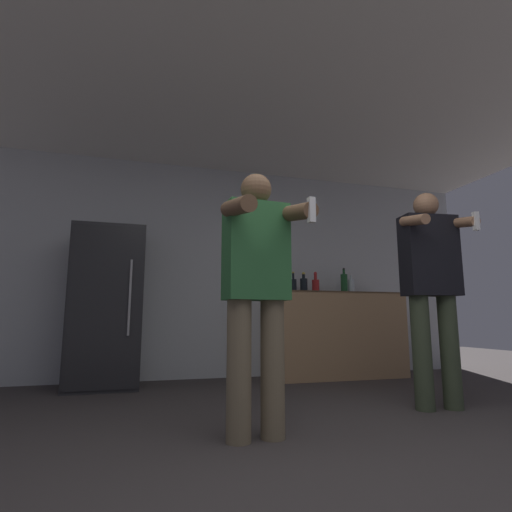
{
  "coord_description": "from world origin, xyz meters",
  "views": [
    {
      "loc": [
        -0.83,
        -1.4,
        0.68
      ],
      "look_at": [
        -0.17,
        0.89,
        1.06
      ],
      "focal_mm": 28.0,
      "sensor_mm": 36.0,
      "label": 1
    }
  ],
  "objects": [
    {
      "name": "bottle_dark_rum",
      "position": [
        1.22,
        3.08,
        1.09
      ],
      "size": [
        0.09,
        0.09,
        0.26
      ],
      "color": "maroon",
      "rests_on": "counter"
    },
    {
      "name": "counter",
      "position": [
        1.46,
        3.04,
        0.5
      ],
      "size": [
        1.59,
        0.65,
        1.0
      ],
      "color": "#997551",
      "rests_on": "ground_plane"
    },
    {
      "name": "refrigerator",
      "position": [
        -1.16,
        3.0,
        0.81
      ],
      "size": [
        0.69,
        0.74,
        1.61
      ],
      "color": "#262628",
      "rests_on": "ground_plane"
    },
    {
      "name": "ceiling_slab",
      "position": [
        0.0,
        1.68,
        2.57
      ],
      "size": [
        7.0,
        3.87,
        0.05
      ],
      "color": "silver",
      "rests_on": "wall_back"
    },
    {
      "name": "bottle_tall_gin",
      "position": [
        1.06,
        3.08,
        1.1
      ],
      "size": [
        0.09,
        0.09,
        0.25
      ],
      "color": "black",
      "rests_on": "counter"
    },
    {
      "name": "person_woman_foreground",
      "position": [
        -0.17,
        0.88,
        0.89
      ],
      "size": [
        0.49,
        0.51,
        1.57
      ],
      "color": "#75664C",
      "rests_on": "ground_plane"
    },
    {
      "name": "bottle_red_label",
      "position": [
        0.92,
        3.08,
        1.09
      ],
      "size": [
        0.08,
        0.08,
        0.25
      ],
      "color": "black",
      "rests_on": "counter"
    },
    {
      "name": "ground_plane",
      "position": [
        0.0,
        0.0,
        0.0
      ],
      "size": [
        14.0,
        14.0,
        0.0
      ],
      "primitive_type": "plane",
      "color": "#383333"
    },
    {
      "name": "person_man_side",
      "position": [
        1.38,
        1.25,
        0.97
      ],
      "size": [
        0.52,
        0.46,
        1.7
      ],
      "color": "#38422D",
      "rests_on": "ground_plane"
    },
    {
      "name": "bottle_amber_bourbon",
      "position": [
        1.61,
        3.08,
        1.13
      ],
      "size": [
        0.08,
        0.08,
        0.32
      ],
      "color": "#194723",
      "rests_on": "counter"
    },
    {
      "name": "bottle_brown_liquor",
      "position": [
        1.7,
        3.08,
        1.09
      ],
      "size": [
        0.08,
        0.08,
        0.25
      ],
      "color": "silver",
      "rests_on": "counter"
    },
    {
      "name": "wall_back",
      "position": [
        0.0,
        3.38,
        1.27
      ],
      "size": [
        7.0,
        0.06,
        2.55
      ],
      "color": "#B2B7BC",
      "rests_on": "ground_plane"
    }
  ]
}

